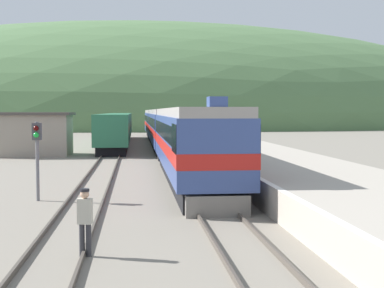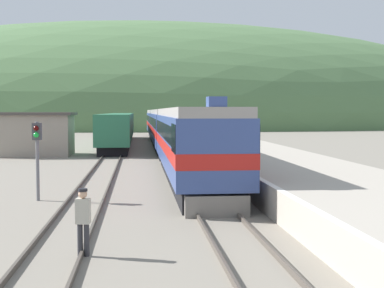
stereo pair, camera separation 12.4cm
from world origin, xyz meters
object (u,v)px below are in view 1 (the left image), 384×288
Objects in this scene: carriage_second at (167,128)px; signal_post_siding at (37,144)px; carriage_third at (157,123)px; siding_train at (117,129)px; track_worker at (85,218)px; express_train_lead_car at (191,142)px.

carriage_second is 28.03m from signal_post_siding.
carriage_second is 22.98m from carriage_third.
siding_train is 10.34× the size of signal_post_siding.
siding_train is (-4.90, -12.83, -0.32)m from carriage_third.
siding_train is at bearing 86.93° from signal_post_siding.
carriage_second is 11.27m from siding_train.
carriage_second is at bearing -64.20° from siding_train.
carriage_third reaches higher than signal_post_siding.
carriage_second is 36.23m from track_worker.
express_train_lead_car is at bearing -90.00° from carriage_second.
signal_post_siding reaches higher than track_worker.
express_train_lead_car is 0.58× the size of siding_train.
signal_post_siding is (-6.90, -5.22, 0.26)m from express_train_lead_car.
signal_post_siding is (-6.90, -50.14, 0.27)m from carriage_third.
carriage_second is at bearing 90.00° from express_train_lead_car.
carriage_third is 0.65× the size of siding_train.
track_worker is (-4.15, -58.95, -1.11)m from carriage_third.
signal_post_siding is at bearing -104.26° from carriage_second.
carriage_third is 59.11m from track_worker.
signal_post_siding is at bearing -142.92° from express_train_lead_car.
carriage_second is 0.65× the size of siding_train.
carriage_third is at bearing 90.00° from carriage_second.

